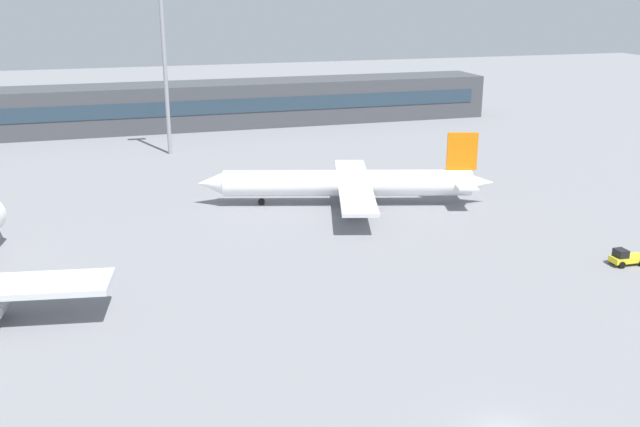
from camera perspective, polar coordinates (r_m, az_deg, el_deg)
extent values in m
plane|color=gray|center=(82.66, 0.34, -1.95)|extent=(400.00, 400.00, 0.00)
cube|color=#3F4247|center=(151.87, -7.93, 8.57)|extent=(114.80, 12.00, 9.00)
cube|color=#263847|center=(145.89, -7.56, 8.40)|extent=(109.06, 0.16, 2.80)
cylinder|color=white|center=(94.62, 2.18, 2.43)|extent=(32.16, 12.26, 3.43)
cone|color=white|center=(95.41, -8.55, 2.38)|extent=(4.52, 4.17, 3.26)
cone|color=white|center=(97.10, 12.63, 2.41)|extent=(3.96, 3.25, 2.40)
cube|color=orange|center=(95.53, 11.20, 4.85)|extent=(3.91, 1.41, 4.96)
cube|color=silver|center=(96.52, 11.22, 2.52)|extent=(4.92, 9.37, 0.22)
cube|color=silver|center=(94.74, 2.73, 2.28)|extent=(11.63, 27.21, 0.45)
cylinder|color=gray|center=(100.29, 2.54, 2.38)|extent=(3.27, 2.53, 1.80)
cylinder|color=gray|center=(89.89, 2.91, 0.59)|extent=(3.27, 2.53, 1.80)
cylinder|color=black|center=(95.42, -4.67, 0.94)|extent=(0.97, 0.60, 0.90)
cylinder|color=black|center=(97.66, 3.16, 1.36)|extent=(0.97, 0.60, 0.90)
cylinder|color=black|center=(93.17, 3.34, 0.56)|extent=(0.97, 0.60, 0.90)
cube|color=yellow|center=(81.17, 23.18, -3.31)|extent=(3.63, 1.58, 0.60)
cube|color=black|center=(80.41, 22.73, -2.95)|extent=(1.13, 1.42, 0.90)
cylinder|color=black|center=(81.12, 22.15, -3.42)|extent=(0.71, 0.26, 0.70)
cylinder|color=black|center=(79.98, 22.82, -3.79)|extent=(0.71, 0.26, 0.70)
cylinder|color=black|center=(82.56, 23.48, -3.23)|extent=(0.71, 0.26, 0.70)
cylinder|color=gray|center=(125.63, -12.15, 10.67)|extent=(0.70, 0.70, 26.98)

